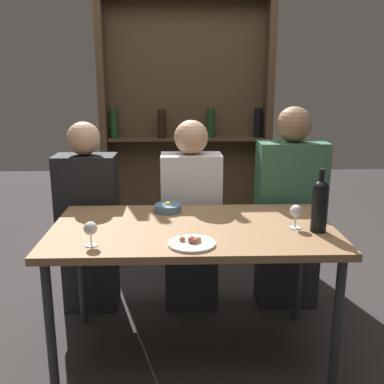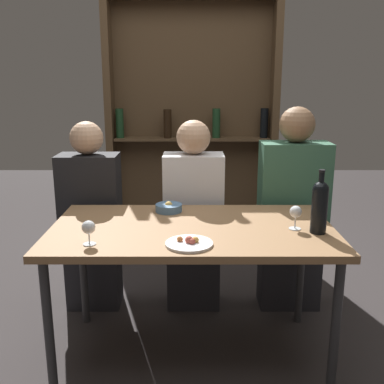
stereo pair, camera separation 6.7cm
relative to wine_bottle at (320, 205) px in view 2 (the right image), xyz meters
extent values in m
plane|color=#332D2D|center=(-0.61, 0.09, -0.87)|extent=(10.00, 10.00, 0.00)
cube|color=olive|center=(-0.61, 0.09, -0.16)|extent=(1.43, 0.79, 0.04)
cylinder|color=#2D2D30|center=(-1.27, -0.24, -0.53)|extent=(0.04, 0.04, 0.70)
cylinder|color=#2D2D30|center=(0.04, -0.24, -0.53)|extent=(0.04, 0.04, 0.70)
cylinder|color=#2D2D30|center=(-1.27, 0.43, -0.53)|extent=(0.04, 0.04, 0.70)
cylinder|color=#2D2D30|center=(0.04, 0.43, -0.53)|extent=(0.04, 0.04, 0.70)
cube|color=#4C3823|center=(-0.61, 1.90, 0.24)|extent=(1.40, 0.02, 2.23)
cube|color=#4C3823|center=(-1.31, 1.80, 0.24)|extent=(0.06, 0.18, 2.23)
cube|color=#4C3823|center=(0.09, 1.80, 0.24)|extent=(0.06, 0.18, 2.23)
cube|color=#4C3823|center=(-0.61, 1.80, 0.08)|extent=(1.32, 0.18, 0.02)
cylinder|color=#19381E|center=(-1.23, 1.79, 0.21)|extent=(0.07, 0.07, 0.25)
cylinder|color=black|center=(-0.82, 1.79, 0.21)|extent=(0.07, 0.07, 0.24)
cylinder|color=#19381E|center=(-0.40, 1.80, 0.21)|extent=(0.07, 0.07, 0.25)
cylinder|color=black|center=(0.01, 1.80, 0.21)|extent=(0.07, 0.07, 0.25)
cylinder|color=black|center=(0.00, 0.00, -0.03)|extent=(0.08, 0.08, 0.22)
sphere|color=black|center=(0.00, 0.00, 0.08)|extent=(0.08, 0.08, 0.08)
cylinder|color=black|center=(0.00, 0.00, 0.12)|extent=(0.03, 0.03, 0.08)
cylinder|color=black|center=(0.00, 0.00, 0.16)|extent=(0.03, 0.03, 0.01)
cylinder|color=silver|center=(-0.10, 0.05, -0.14)|extent=(0.06, 0.06, 0.00)
cylinder|color=silver|center=(-0.10, 0.05, -0.10)|extent=(0.01, 0.01, 0.07)
sphere|color=silver|center=(-0.10, 0.05, -0.05)|extent=(0.06, 0.06, 0.06)
cylinder|color=silver|center=(-1.08, -0.16, -0.14)|extent=(0.06, 0.06, 0.00)
cylinder|color=silver|center=(-1.08, -0.16, -0.11)|extent=(0.01, 0.01, 0.06)
sphere|color=silver|center=(-1.08, -0.16, -0.06)|extent=(0.06, 0.06, 0.06)
cylinder|color=white|center=(-0.62, -0.17, -0.14)|extent=(0.22, 0.22, 0.01)
sphere|color=gold|center=(-0.60, -0.16, -0.12)|extent=(0.03, 0.03, 0.03)
sphere|color=#C67038|center=(-0.63, -0.16, -0.12)|extent=(0.03, 0.03, 0.03)
sphere|color=#B74C3D|center=(-0.62, -0.18, -0.12)|extent=(0.03, 0.03, 0.03)
sphere|color=#B74C3D|center=(-0.62, -0.17, -0.12)|extent=(0.04, 0.04, 0.04)
sphere|color=#C67038|center=(-0.67, -0.15, -0.12)|extent=(0.03, 0.03, 0.03)
cylinder|color=#4C7299|center=(-0.74, 0.36, -0.12)|extent=(0.15, 0.15, 0.04)
sphere|color=gold|center=(-0.74, 0.36, -0.11)|extent=(0.05, 0.05, 0.05)
cube|color=#26262B|center=(-1.25, 0.65, -0.65)|extent=(0.33, 0.22, 0.45)
cube|color=black|center=(-1.25, 0.65, -0.15)|extent=(0.37, 0.22, 0.56)
sphere|color=tan|center=(-1.25, 0.65, 0.23)|extent=(0.20, 0.20, 0.20)
cube|color=#26262B|center=(-0.60, 0.65, -0.65)|extent=(0.34, 0.22, 0.45)
cube|color=white|center=(-0.60, 0.65, -0.14)|extent=(0.37, 0.22, 0.56)
sphere|color=tan|center=(-0.60, 0.65, 0.24)|extent=(0.21, 0.21, 0.21)
cube|color=#26262B|center=(0.02, 0.65, -0.65)|extent=(0.38, 0.22, 0.45)
cube|color=#38664C|center=(0.02, 0.65, -0.11)|extent=(0.42, 0.22, 0.63)
sphere|color=#8C6647|center=(0.02, 0.65, 0.32)|extent=(0.22, 0.22, 0.22)
camera|label=1|loc=(-0.68, -2.07, 0.59)|focal=42.00mm
camera|label=2|loc=(-0.62, -2.07, 0.59)|focal=42.00mm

